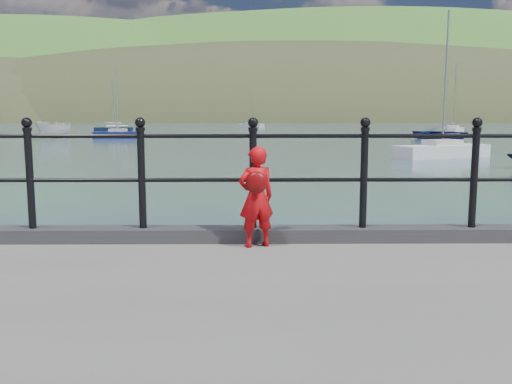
{
  "coord_description": "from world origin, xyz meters",
  "views": [
    {
      "loc": [
        0.57,
        -5.95,
        2.37
      ],
      "look_at": [
        0.63,
        -0.2,
        1.55
      ],
      "focal_mm": 38.0,
      "sensor_mm": 36.0,
      "label": 1
    }
  ],
  "objects_px": {
    "railing": "(197,166)",
    "child": "(256,196)",
    "sailboat_port": "(118,135)",
    "sailboat_left": "(114,130)",
    "sailboat_near": "(442,151)",
    "sailboat_deep": "(251,125)",
    "launch_blue": "(442,133)",
    "sailboat_far": "(453,130)",
    "launch_white": "(54,130)"
  },
  "relations": [
    {
      "from": "railing",
      "to": "child",
      "type": "bearing_deg",
      "value": -22.13
    },
    {
      "from": "sailboat_port",
      "to": "sailboat_left",
      "type": "distance_m",
      "value": 19.54
    },
    {
      "from": "sailboat_near",
      "to": "sailboat_left",
      "type": "bearing_deg",
      "value": 96.81
    },
    {
      "from": "child",
      "to": "sailboat_port",
      "type": "height_order",
      "value": "sailboat_port"
    },
    {
      "from": "sailboat_deep",
      "to": "child",
      "type": "bearing_deg",
      "value": -47.89
    },
    {
      "from": "launch_blue",
      "to": "sailboat_port",
      "type": "relative_size",
      "value": 0.85
    },
    {
      "from": "child",
      "to": "sailboat_deep",
      "type": "distance_m",
      "value": 99.26
    },
    {
      "from": "railing",
      "to": "sailboat_far",
      "type": "bearing_deg",
      "value": 67.38
    },
    {
      "from": "launch_white",
      "to": "sailboat_left",
      "type": "relative_size",
      "value": 0.64
    },
    {
      "from": "railing",
      "to": "launch_blue",
      "type": "bearing_deg",
      "value": 67.65
    },
    {
      "from": "launch_white",
      "to": "sailboat_near",
      "type": "xyz_separation_m",
      "value": [
        29.99,
        -23.25,
        -0.55
      ]
    },
    {
      "from": "railing",
      "to": "launch_white",
      "type": "xyz_separation_m",
      "value": [
        -18.66,
        47.64,
        -0.93
      ]
    },
    {
      "from": "sailboat_port",
      "to": "sailboat_left",
      "type": "xyz_separation_m",
      "value": [
        -5.15,
        18.85,
        -0.0
      ]
    },
    {
      "from": "railing",
      "to": "sailboat_deep",
      "type": "bearing_deg",
      "value": 89.54
    },
    {
      "from": "railing",
      "to": "sailboat_port",
      "type": "xyz_separation_m",
      "value": [
        -12.7,
        48.92,
        -1.48
      ]
    },
    {
      "from": "sailboat_deep",
      "to": "sailboat_far",
      "type": "bearing_deg",
      "value": -9.7
    },
    {
      "from": "child",
      "to": "sailboat_left",
      "type": "distance_m",
      "value": 70.51
    },
    {
      "from": "sailboat_deep",
      "to": "sailboat_port",
      "type": "bearing_deg",
      "value": -62.88
    },
    {
      "from": "sailboat_near",
      "to": "sailboat_port",
      "type": "bearing_deg",
      "value": 107.29
    },
    {
      "from": "sailboat_far",
      "to": "sailboat_port",
      "type": "bearing_deg",
      "value": 142.91
    },
    {
      "from": "launch_blue",
      "to": "sailboat_port",
      "type": "xyz_separation_m",
      "value": [
        -31.64,
        2.85,
        -0.28
      ]
    },
    {
      "from": "sailboat_far",
      "to": "sailboat_near",
      "type": "bearing_deg",
      "value": -170.62
    },
    {
      "from": "launch_blue",
      "to": "sailboat_left",
      "type": "xyz_separation_m",
      "value": [
        -36.79,
        21.7,
        -0.28
      ]
    },
    {
      "from": "sailboat_near",
      "to": "sailboat_deep",
      "type": "height_order",
      "value": "sailboat_near"
    },
    {
      "from": "sailboat_port",
      "to": "railing",
      "type": "bearing_deg",
      "value": -71.55
    },
    {
      "from": "sailboat_near",
      "to": "sailboat_deep",
      "type": "xyz_separation_m",
      "value": [
        -10.53,
        74.6,
        0.0
      ]
    },
    {
      "from": "sailboat_left",
      "to": "sailboat_far",
      "type": "distance_m",
      "value": 45.13
    },
    {
      "from": "railing",
      "to": "sailboat_near",
      "type": "xyz_separation_m",
      "value": [
        11.33,
        24.4,
        -1.48
      ]
    },
    {
      "from": "sailboat_port",
      "to": "sailboat_far",
      "type": "distance_m",
      "value": 43.14
    },
    {
      "from": "sailboat_left",
      "to": "sailboat_near",
      "type": "distance_m",
      "value": 52.28
    },
    {
      "from": "sailboat_port",
      "to": "sailboat_far",
      "type": "relative_size",
      "value": 0.77
    },
    {
      "from": "launch_white",
      "to": "sailboat_near",
      "type": "distance_m",
      "value": 37.95
    },
    {
      "from": "child",
      "to": "launch_blue",
      "type": "relative_size",
      "value": 0.18
    },
    {
      "from": "child",
      "to": "sailboat_near",
      "type": "relative_size",
      "value": 0.13
    },
    {
      "from": "sailboat_far",
      "to": "sailboat_deep",
      "type": "bearing_deg",
      "value": 68.69
    },
    {
      "from": "sailboat_port",
      "to": "sailboat_near",
      "type": "height_order",
      "value": "sailboat_near"
    },
    {
      "from": "launch_blue",
      "to": "sailboat_near",
      "type": "distance_m",
      "value": 22.98
    },
    {
      "from": "sailboat_port",
      "to": "sailboat_left",
      "type": "bearing_deg",
      "value": 109.19
    },
    {
      "from": "child",
      "to": "sailboat_far",
      "type": "bearing_deg",
      "value": -131.6
    },
    {
      "from": "railing",
      "to": "launch_white",
      "type": "relative_size",
      "value": 3.92
    },
    {
      "from": "railing",
      "to": "sailboat_far",
      "type": "xyz_separation_m",
      "value": [
        27.21,
        65.3,
        -1.48
      ]
    },
    {
      "from": "sailboat_port",
      "to": "launch_blue",
      "type": "bearing_deg",
      "value": -1.24
    },
    {
      "from": "launch_white",
      "to": "sailboat_deep",
      "type": "bearing_deg",
      "value": 89.22
    },
    {
      "from": "railing",
      "to": "launch_white",
      "type": "height_order",
      "value": "railing"
    },
    {
      "from": "railing",
      "to": "sailboat_left",
      "type": "height_order",
      "value": "sailboat_left"
    },
    {
      "from": "sailboat_left",
      "to": "child",
      "type": "bearing_deg",
      "value": -70.11
    },
    {
      "from": "child",
      "to": "sailboat_left",
      "type": "height_order",
      "value": "sailboat_left"
    },
    {
      "from": "railing",
      "to": "sailboat_port",
      "type": "relative_size",
      "value": 2.59
    },
    {
      "from": "railing",
      "to": "sailboat_port",
      "type": "bearing_deg",
      "value": 104.55
    },
    {
      "from": "railing",
      "to": "launch_blue",
      "type": "relative_size",
      "value": 3.03
    }
  ]
}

